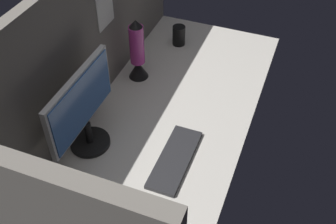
# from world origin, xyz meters

# --- Properties ---
(ground_plane) EXTENTS (1.80, 0.80, 0.03)m
(ground_plane) POSITION_xyz_m (0.00, 0.00, -0.01)
(ground_plane) COLOR beige
(cubicle_wall_back) EXTENTS (1.80, 0.06, 0.68)m
(cubicle_wall_back) POSITION_xyz_m (0.00, 0.37, 0.34)
(cubicle_wall_back) COLOR slate
(cubicle_wall_back) RESTS_ON ground_plane
(monitor) EXTENTS (0.46, 0.18, 0.38)m
(monitor) POSITION_xyz_m (-0.26, 0.25, 0.22)
(monitor) COLOR black
(monitor) RESTS_ON ground_plane
(keyboard) EXTENTS (0.37, 0.13, 0.02)m
(keyboard) POSITION_xyz_m (-0.22, -0.14, 0.01)
(keyboard) COLOR #262628
(keyboard) RESTS_ON ground_plane
(mouse) EXTENTS (0.08, 0.11, 0.03)m
(mouse) POSITION_xyz_m (-0.51, -0.13, 0.02)
(mouse) COLOR #99999E
(mouse) RESTS_ON ground_plane
(mug_black_travel) EXTENTS (0.07, 0.07, 0.12)m
(mug_black_travel) POSITION_xyz_m (0.63, 0.15, 0.06)
(mug_black_travel) COLOR black
(mug_black_travel) RESTS_ON ground_plane
(lava_lamp) EXTENTS (0.10, 0.10, 0.34)m
(lava_lamp) POSITION_xyz_m (0.27, 0.24, 0.14)
(lava_lamp) COLOR black
(lava_lamp) RESTS_ON ground_plane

